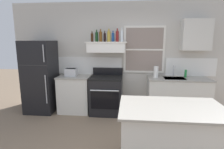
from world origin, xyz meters
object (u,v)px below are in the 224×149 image
at_px(toaster, 71,72).
at_px(bottle_brown_stout, 92,37).
at_px(paper_towel_roll, 156,72).
at_px(kitchen_island, 170,138).
at_px(bottle_red_label_wine, 117,36).
at_px(bottle_dark_green_wine, 97,37).
at_px(bottle_amber_wine, 101,36).
at_px(bottle_balsamic_dark, 105,37).
at_px(stove_range, 107,95).
at_px(refrigerator, 41,77).
at_px(bottle_clear_tall, 122,36).
at_px(dish_soap_bottle, 186,74).
at_px(bottle_champagne_gold_foil, 109,36).
at_px(bottle_blue_liqueur, 113,37).

relative_size(toaster, bottle_brown_stout, 1.24).
bearing_deg(paper_towel_roll, kitchen_island, -91.35).
bearing_deg(bottle_brown_stout, bottle_red_label_wine, -2.03).
height_order(bottle_dark_green_wine, bottle_amber_wine, bottle_amber_wine).
bearing_deg(bottle_balsamic_dark, bottle_red_label_wine, -4.76).
relative_size(bottle_dark_green_wine, bottle_amber_wine, 0.95).
relative_size(stove_range, paper_towel_roll, 4.04).
xyz_separation_m(refrigerator, bottle_clear_tall, (2.01, 0.09, 1.00)).
xyz_separation_m(bottle_red_label_wine, dish_soap_bottle, (1.63, 0.04, -0.87)).
relative_size(stove_range, bottle_dark_green_wine, 3.91).
bearing_deg(bottle_champagne_gold_foil, bottle_amber_wine, 179.20).
bearing_deg(bottle_blue_liqueur, bottle_amber_wine, -174.99).
bearing_deg(bottle_balsamic_dark, toaster, -172.86).
bearing_deg(dish_soap_bottle, stove_range, -175.82).
relative_size(bottle_brown_stout, dish_soap_bottle, 1.33).
height_order(toaster, bottle_brown_stout, bottle_brown_stout).
bearing_deg(refrigerator, bottle_red_label_wine, 3.60).
distance_m(bottle_amber_wine, bottle_blue_liqueur, 0.30).
bearing_deg(dish_soap_bottle, refrigerator, -177.40).
relative_size(stove_range, bottle_brown_stout, 4.54).
bearing_deg(bottle_dark_green_wine, dish_soap_bottle, -0.23).
bearing_deg(bottle_balsamic_dark, bottle_amber_wine, 179.97).
xyz_separation_m(toaster, bottle_dark_green_wine, (0.63, 0.13, 0.85)).
distance_m(toaster, bottle_blue_liqueur, 1.33).
relative_size(stove_range, bottle_champagne_gold_foil, 3.68).
height_order(toaster, bottle_balsamic_dark, bottle_balsamic_dark).
distance_m(bottle_brown_stout, bottle_dark_green_wine, 0.11).
relative_size(stove_range, bottle_amber_wine, 3.73).
height_order(refrigerator, bottle_dark_green_wine, bottle_dark_green_wine).
xyz_separation_m(bottle_clear_tall, kitchen_island, (0.77, -1.94, -1.42)).
height_order(bottle_amber_wine, bottle_champagne_gold_foil, bottle_champagne_gold_foil).
distance_m(bottle_brown_stout, bottle_amber_wine, 0.21).
xyz_separation_m(bottle_amber_wine, bottle_red_label_wine, (0.40, -0.03, 0.01)).
bearing_deg(stove_range, refrigerator, -179.20).
relative_size(bottle_blue_liqueur, paper_towel_roll, 0.94).
relative_size(stove_range, bottle_red_label_wine, 3.56).
bearing_deg(bottle_blue_liqueur, bottle_clear_tall, -21.26).
distance_m(stove_range, bottle_champagne_gold_foil, 1.41).
xyz_separation_m(bottle_brown_stout, bottle_blue_liqueur, (0.50, 0.03, 0.01)).
relative_size(toaster, bottle_dark_green_wine, 1.07).
bearing_deg(stove_range, bottle_dark_green_wine, 149.72).
bearing_deg(toaster, bottle_balsamic_dark, 7.14).
bearing_deg(paper_towel_roll, toaster, -179.48).
distance_m(stove_range, bottle_amber_wine, 1.42).
distance_m(stove_range, bottle_clear_tall, 1.46).
bearing_deg(paper_towel_roll, bottle_champagne_gold_foil, 175.82).
distance_m(refrigerator, bottle_blue_liqueur, 2.05).
xyz_separation_m(bottle_balsamic_dark, bottle_champagne_gold_foil, (0.10, -0.00, 0.02)).
relative_size(bottle_brown_stout, bottle_amber_wine, 0.82).
bearing_deg(toaster, bottle_brown_stout, 10.85).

